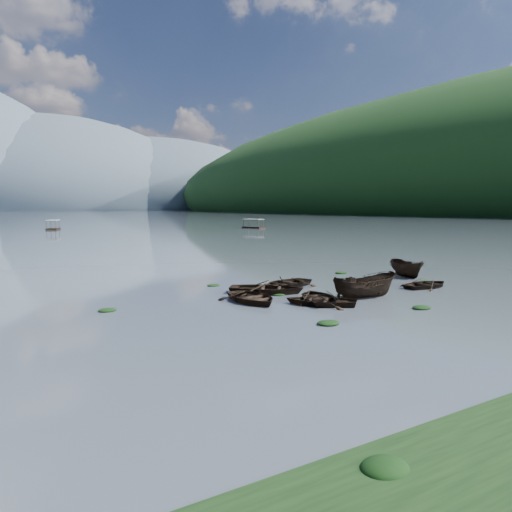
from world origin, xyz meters
TOP-DOWN VIEW (x-y plane):
  - ground_plane at (0.00, 0.00)m, footprint 2400.00×2400.00m
  - haze_mtn_c at (140.00, 900.00)m, footprint 520.00×520.00m
  - haze_mtn_d at (320.00, 900.00)m, footprint 520.00×520.00m
  - rowboat_0 at (-4.21, 5.83)m, footprint 3.31×4.51m
  - rowboat_1 at (-0.79, 3.82)m, footprint 4.50×5.05m
  - rowboat_2 at (2.44, 3.27)m, footprint 4.74×2.43m
  - rowboat_3 at (-1.26, 3.01)m, footprint 4.94×5.00m
  - rowboat_4 at (9.04, 3.82)m, footprint 3.89×2.80m
  - rowboat_5 at (12.15, 8.34)m, footprint 2.86×4.48m
  - rowboat_6 at (-1.81, 7.83)m, footprint 5.92×5.73m
  - rowboat_7 at (0.80, 9.26)m, footprint 5.12×4.25m
  - weed_clump_0 at (-4.08, -0.95)m, footprint 1.16×0.95m
  - weed_clump_1 at (-1.55, 6.84)m, footprint 0.94×0.75m
  - weed_clump_2 at (2.72, -0.88)m, footprint 1.11×0.89m
  - weed_clump_3 at (2.78, 10.22)m, footprint 0.77×0.65m
  - weed_clump_4 at (10.53, 5.20)m, footprint 1.27×1.01m
  - weed_clump_5 at (-12.19, 7.80)m, footprint 1.00×0.81m
  - weed_clump_6 at (-3.34, 12.41)m, footprint 0.94×0.78m
  - weed_clump_7 at (8.86, 12.50)m, footprint 1.12×0.89m
  - pontoon_centre at (3.48, 109.65)m, footprint 4.41×6.45m
  - pontoon_right at (49.43, 91.37)m, footprint 4.17×6.40m

SIDE VIEW (x-z plane):
  - ground_plane at x=0.00m, z-range 0.00..0.00m
  - haze_mtn_c at x=140.00m, z-range -130.00..130.00m
  - haze_mtn_d at x=320.00m, z-range -110.00..110.00m
  - rowboat_0 at x=-4.21m, z-range -0.45..0.45m
  - rowboat_1 at x=-0.79m, z-range -0.43..0.43m
  - rowboat_2 at x=2.44m, z-range -0.87..0.87m
  - rowboat_3 at x=-1.26m, z-range -0.42..0.42m
  - rowboat_4 at x=9.04m, z-range -0.40..0.40m
  - rowboat_5 at x=12.15m, z-range -0.81..0.81m
  - rowboat_6 at x=-1.81m, z-range -0.50..0.50m
  - rowboat_7 at x=0.80m, z-range -0.46..0.46m
  - weed_clump_0 at x=-4.08m, z-range -0.13..0.13m
  - weed_clump_1 at x=-1.55m, z-range -0.10..0.10m
  - weed_clump_2 at x=2.72m, z-range -0.12..0.12m
  - weed_clump_3 at x=2.78m, z-range -0.09..0.09m
  - weed_clump_4 at x=10.53m, z-range -0.13..0.13m
  - weed_clump_5 at x=-12.19m, z-range -0.11..0.11m
  - weed_clump_6 at x=-3.34m, z-range -0.10..0.10m
  - weed_clump_7 at x=8.86m, z-range -0.12..0.12m
  - pontoon_centre at x=3.48m, z-range -1.14..1.14m
  - pontoon_right at x=49.43m, z-range -1.14..1.14m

